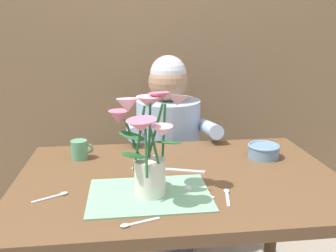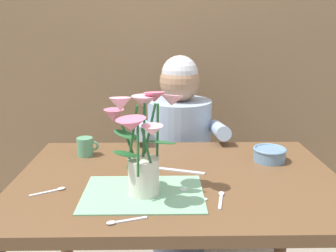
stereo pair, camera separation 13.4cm
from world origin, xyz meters
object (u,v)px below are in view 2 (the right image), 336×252
flower_vase (142,143)px  ceramic_bowl (269,154)px  tea_cup (85,147)px  dinner_knife (181,171)px  seated_person (179,161)px

flower_vase → ceramic_bowl: 0.61m
ceramic_bowl → tea_cup: tea_cup is taller
ceramic_bowl → dinner_knife: bearing=-163.8°
seated_person → flower_vase: 0.86m
seated_person → dinner_knife: seated_person is taller
tea_cup → flower_vase: bearing=-55.0°
flower_vase → ceramic_bowl: bearing=30.8°
seated_person → tea_cup: seated_person is taller
flower_vase → tea_cup: 0.48m
dinner_knife → tea_cup: size_ratio=2.04×
seated_person → flower_vase: size_ratio=3.36×
flower_vase → dinner_knife: size_ratio=1.78×
seated_person → ceramic_bowl: (0.35, -0.46, 0.21)m
seated_person → dinner_knife: bearing=-92.4°
tea_cup → seated_person: bearing=42.8°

